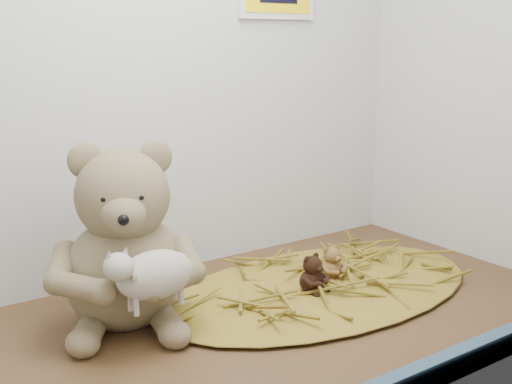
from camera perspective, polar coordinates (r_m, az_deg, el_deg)
alcove_shell at (r=100.51cm, az=-5.15°, el=13.73°), size 120.40×60.20×90.40cm
straw_bed at (r=118.22cm, az=5.82°, el=-8.37°), size 64.51×37.46×1.25cm
main_teddy at (r=102.24cm, az=-11.61°, el=-3.73°), size 31.58×32.28×29.41cm
toy_lamb at (r=94.19cm, az=-8.94°, el=-7.28°), size 15.54×9.48×10.04cm
mini_teddy_tan at (r=119.90cm, az=6.71°, el=-6.11°), size 5.49×5.76×6.44cm
mini_teddy_brown at (r=113.75cm, az=4.98°, el=-7.05°), size 6.68×6.92×6.88cm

